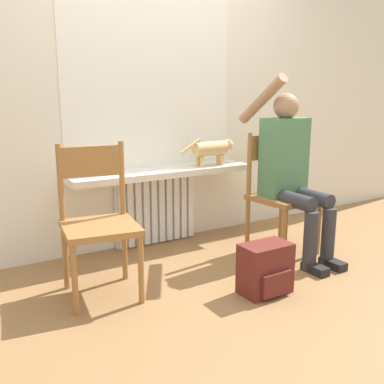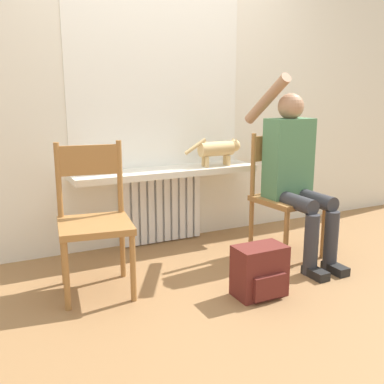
{
  "view_description": "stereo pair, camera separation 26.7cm",
  "coord_description": "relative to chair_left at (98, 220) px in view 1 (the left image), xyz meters",
  "views": [
    {
      "loc": [
        -1.63,
        -2.1,
        1.26
      ],
      "look_at": [
        0.0,
        0.57,
        0.55
      ],
      "focal_mm": 42.0,
      "sensor_mm": 36.0,
      "label": 1
    },
    {
      "loc": [
        -1.39,
        -2.23,
        1.26
      ],
      "look_at": [
        0.0,
        0.57,
        0.55
      ],
      "focal_mm": 42.0,
      "sensor_mm": 36.0,
      "label": 2
    }
  ],
  "objects": [
    {
      "name": "chair_left",
      "position": [
        0.0,
        0.0,
        0.0
      ],
      "size": [
        0.5,
        0.5,
        0.94
      ],
      "rotation": [
        0.0,
        0.0,
        -0.15
      ],
      "color": "#9E6B38",
      "rests_on": "ground_plane"
    },
    {
      "name": "wall_with_window",
      "position": [
        0.74,
        0.76,
        0.87
      ],
      "size": [
        7.0,
        0.06,
        2.7
      ],
      "color": "white",
      "rests_on": "ground_plane"
    },
    {
      "name": "person",
      "position": [
        1.49,
        -0.1,
        0.21
      ],
      "size": [
        0.36,
        0.95,
        1.38
      ],
      "color": "#333338",
      "rests_on": "ground_plane"
    },
    {
      "name": "chair_right",
      "position": [
        1.48,
        0.0,
        0.0
      ],
      "size": [
        0.48,
        0.48,
        0.94
      ],
      "rotation": [
        0.0,
        0.0,
        0.1
      ],
      "color": "#9E6B38",
      "rests_on": "ground_plane"
    },
    {
      "name": "radiator",
      "position": [
        0.74,
        0.68,
        -0.18
      ],
      "size": [
        0.7,
        0.08,
        0.6
      ],
      "color": "white",
      "rests_on": "ground_plane"
    },
    {
      "name": "backpack",
      "position": [
        0.89,
        -0.55,
        -0.32
      ],
      "size": [
        0.32,
        0.23,
        0.32
      ],
      "color": "maroon",
      "rests_on": "ground_plane"
    },
    {
      "name": "cat",
      "position": [
        1.19,
        0.51,
        0.31
      ],
      "size": [
        0.51,
        0.12,
        0.24
      ],
      "color": "#DBB77A",
      "rests_on": "windowsill"
    },
    {
      "name": "ground_plane",
      "position": [
        0.74,
        -0.47,
        -0.48
      ],
      "size": [
        12.0,
        12.0,
        0.0
      ],
      "primitive_type": "plane",
      "color": "olive"
    },
    {
      "name": "window_glass",
      "position": [
        0.74,
        0.73,
        0.85
      ],
      "size": [
        1.46,
        0.01,
        1.37
      ],
      "color": "white",
      "rests_on": "windowsill"
    },
    {
      "name": "windowsill",
      "position": [
        0.74,
        0.57,
        0.14
      ],
      "size": [
        1.52,
        0.33,
        0.05
      ],
      "color": "white",
      "rests_on": "radiator"
    }
  ]
}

